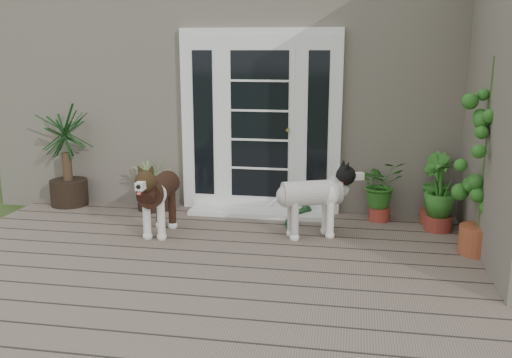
# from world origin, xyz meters

# --- Properties ---
(deck) EXTENTS (6.20, 4.60, 0.12)m
(deck) POSITION_xyz_m (0.00, 0.40, 0.06)
(deck) COLOR #6B5B4C
(deck) RESTS_ON ground
(house_main) EXTENTS (7.40, 4.00, 3.10)m
(house_main) POSITION_xyz_m (0.00, 4.65, 1.55)
(house_main) COLOR #665E54
(house_main) RESTS_ON ground
(door_unit) EXTENTS (1.90, 0.14, 2.15)m
(door_unit) POSITION_xyz_m (-0.20, 2.60, 1.19)
(door_unit) COLOR white
(door_unit) RESTS_ON deck
(door_step) EXTENTS (1.60, 0.40, 0.05)m
(door_step) POSITION_xyz_m (-0.20, 2.40, 0.14)
(door_step) COLOR white
(door_step) RESTS_ON deck
(brindle_dog) EXTENTS (0.38, 0.86, 0.71)m
(brindle_dog) POSITION_xyz_m (-1.09, 1.51, 0.48)
(brindle_dog) COLOR #351D13
(brindle_dog) RESTS_ON deck
(white_dog) EXTENTS (0.90, 0.64, 0.69)m
(white_dog) POSITION_xyz_m (0.49, 1.69, 0.46)
(white_dog) COLOR white
(white_dog) RESTS_ON deck
(spider_plant) EXTENTS (0.71, 0.71, 0.72)m
(spider_plant) POSITION_xyz_m (-1.48, 2.40, 0.48)
(spider_plant) COLOR #93B770
(spider_plant) RESTS_ON deck
(yucca) EXTENTS (0.95, 0.95, 1.26)m
(yucca) POSITION_xyz_m (-2.59, 2.40, 0.75)
(yucca) COLOR black
(yucca) RESTS_ON deck
(herb_a) EXTENTS (0.65, 0.65, 0.63)m
(herb_a) POSITION_xyz_m (1.22, 2.40, 0.43)
(herb_a) COLOR #225017
(herb_a) RESTS_ON deck
(herb_b) EXTENTS (0.49, 0.49, 0.58)m
(herb_b) POSITION_xyz_m (1.80, 2.40, 0.41)
(herb_b) COLOR #18551C
(herb_b) RESTS_ON deck
(herb_c) EXTENTS (0.57, 0.57, 0.64)m
(herb_c) POSITION_xyz_m (1.83, 2.15, 0.44)
(herb_c) COLOR #1C631F
(herb_c) RESTS_ON deck
(sapling) EXTENTS (0.73, 0.73, 1.92)m
(sapling) POSITION_xyz_m (2.11, 1.46, 1.08)
(sapling) COLOR #255418
(sapling) RESTS_ON deck
(clog_left) EXTENTS (0.20, 0.29, 0.08)m
(clog_left) POSITION_xyz_m (0.26, 1.91, 0.16)
(clog_left) COLOR #14331B
(clog_left) RESTS_ON deck
(clog_right) EXTENTS (0.31, 0.35, 0.10)m
(clog_right) POSITION_xyz_m (0.31, 2.40, 0.17)
(clog_right) COLOR #153617
(clog_right) RESTS_ON deck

